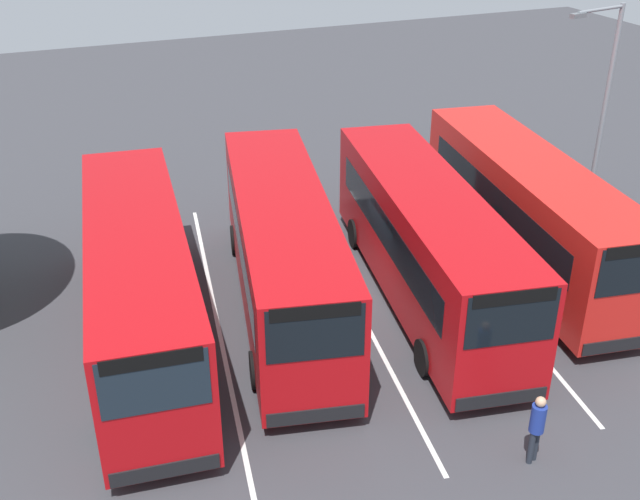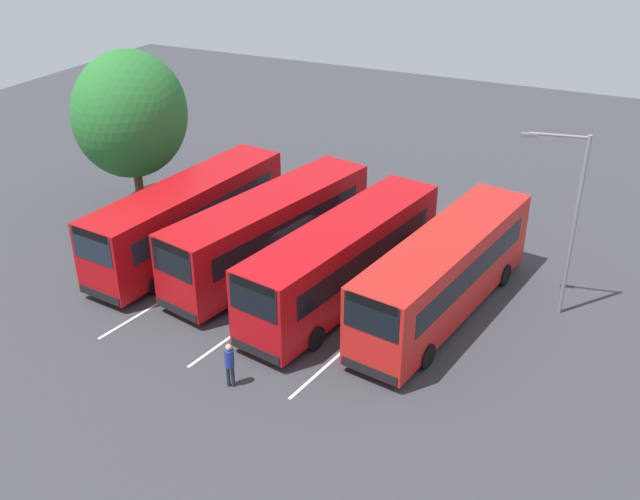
% 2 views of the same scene
% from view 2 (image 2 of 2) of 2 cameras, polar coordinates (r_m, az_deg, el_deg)
% --- Properties ---
extents(ground_plane, '(72.42, 72.42, 0.00)m').
position_cam_2_polar(ground_plane, '(31.40, -0.75, -2.35)').
color(ground_plane, '#38383D').
extents(bus_far_left, '(11.30, 3.63, 3.43)m').
position_cam_2_polar(bus_far_left, '(33.27, -10.26, 2.61)').
color(bus_far_left, '#B70C11').
rests_on(bus_far_left, ground).
extents(bus_center_left, '(11.35, 4.72, 3.43)m').
position_cam_2_polar(bus_center_left, '(31.52, -3.94, 1.56)').
color(bus_center_left, '#B70C11').
rests_on(bus_center_left, ground).
extents(bus_center_right, '(11.35, 4.32, 3.43)m').
position_cam_2_polar(bus_center_right, '(29.14, 1.84, -0.69)').
color(bus_center_right, '#B70C11').
rests_on(bus_center_right, ground).
extents(bus_far_right, '(11.34, 4.14, 3.43)m').
position_cam_2_polar(bus_far_right, '(28.58, 9.72, -1.72)').
color(bus_far_right, red).
rests_on(bus_far_right, ground).
extents(pedestrian, '(0.41, 0.41, 1.70)m').
position_cam_2_polar(pedestrian, '(24.93, -7.10, -8.68)').
color(pedestrian, '#232833').
rests_on(pedestrian, ground).
extents(street_lamp, '(0.63, 2.40, 7.39)m').
position_cam_2_polar(street_lamp, '(28.73, 18.95, 2.63)').
color(street_lamp, gray).
rests_on(street_lamp, ground).
extents(depot_tree, '(6.05, 5.45, 8.11)m').
position_cam_2_polar(depot_tree, '(37.95, -14.64, 10.24)').
color(depot_tree, '#4C3823').
rests_on(depot_tree, ground).
extents(lane_stripe_outer_left, '(14.97, 2.47, 0.01)m').
position_cam_2_polar(lane_stripe_outer_left, '(33.18, -7.06, -0.81)').
color(lane_stripe_outer_left, silver).
rests_on(lane_stripe_outer_left, ground).
extents(lane_stripe_inner_left, '(14.97, 2.47, 0.01)m').
position_cam_2_polar(lane_stripe_inner_left, '(31.40, -0.75, -2.35)').
color(lane_stripe_inner_left, silver).
rests_on(lane_stripe_inner_left, ground).
extents(lane_stripe_inner_right, '(14.97, 2.47, 0.01)m').
position_cam_2_polar(lane_stripe_inner_right, '(30.06, 6.23, -4.01)').
color(lane_stripe_inner_right, silver).
rests_on(lane_stripe_inner_right, ground).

